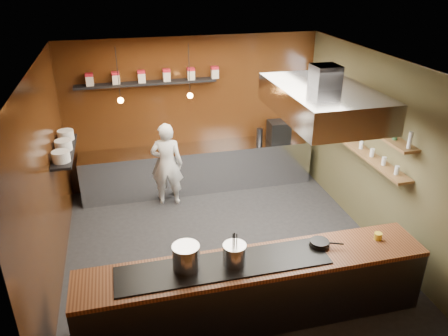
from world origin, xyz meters
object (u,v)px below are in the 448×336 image
object	(u,v)px
extractor_hood	(323,101)
stockpot_large	(186,257)
espresso_machine	(279,131)
chef	(167,164)
stockpot_small	(235,254)

from	to	relation	value
extractor_hood	stockpot_large	xyz separation A→B (m)	(-2.15, -1.15, -1.41)
espresso_machine	chef	size ratio (longest dim) A/B	0.25
espresso_machine	chef	xyz separation A→B (m)	(-2.35, -0.42, -0.29)
extractor_hood	chef	xyz separation A→B (m)	(-1.98, 2.10, -1.69)
espresso_machine	chef	bearing A→B (deg)	-167.55
extractor_hood	espresso_machine	world-z (taller)	extractor_hood
extractor_hood	stockpot_large	size ratio (longest dim) A/B	6.12
stockpot_large	stockpot_small	distance (m)	0.58
stockpot_small	chef	world-z (taller)	chef
stockpot_small	chef	size ratio (longest dim) A/B	0.17
stockpot_small	espresso_machine	xyz separation A→B (m)	(1.95, 3.72, 0.03)
stockpot_large	chef	world-z (taller)	chef
stockpot_small	espresso_machine	world-z (taller)	espresso_machine
stockpot_small	stockpot_large	bearing A→B (deg)	175.17
stockpot_small	extractor_hood	bearing A→B (deg)	37.39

